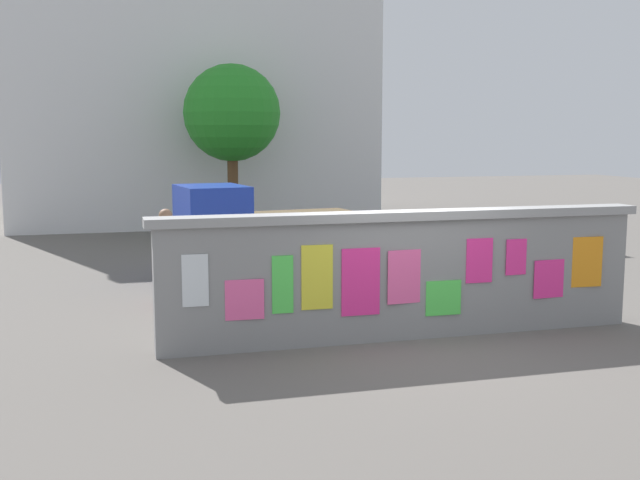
{
  "coord_description": "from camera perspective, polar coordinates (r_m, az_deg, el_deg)",
  "views": [
    {
      "loc": [
        -3.97,
        -9.74,
        2.81
      ],
      "look_at": [
        -0.49,
        2.64,
        1.05
      ],
      "focal_mm": 43.18,
      "sensor_mm": 36.0,
      "label": 1
    }
  ],
  "objects": [
    {
      "name": "auto_rickshaw_truck",
      "position": [
        15.21,
        -4.36,
        0.57
      ],
      "size": [
        3.76,
        1.95,
        1.85
      ],
      "color": "black",
      "rests_on": "ground"
    },
    {
      "name": "person_bystander",
      "position": [
        12.8,
        -11.32,
        -0.54
      ],
      "size": [
        0.4,
        0.4,
        1.62
      ],
      "color": "#D83F72",
      "rests_on": "ground"
    },
    {
      "name": "poster_wall",
      "position": [
        10.69,
        6.39,
        -2.47
      ],
      "size": [
        7.04,
        0.42,
        1.78
      ],
      "color": "gray",
      "rests_on": "ground"
    },
    {
      "name": "person_walking",
      "position": [
        11.85,
        8.85,
        -1.14
      ],
      "size": [
        0.41,
        0.41,
        1.62
      ],
      "color": "#338CBF",
      "rests_on": "ground"
    },
    {
      "name": "tree_roadside",
      "position": [
        21.65,
        -6.55,
        9.29
      ],
      "size": [
        2.68,
        2.68,
        4.76
      ],
      "color": "brown",
      "rests_on": "ground"
    },
    {
      "name": "ground",
      "position": [
        18.4,
        -3.03,
        -1.0
      ],
      "size": [
        60.0,
        60.0,
        0.0
      ],
      "primitive_type": "plane",
      "color": "#605B56"
    },
    {
      "name": "motorcycle",
      "position": [
        12.09,
        0.8,
        -3.38
      ],
      "size": [
        1.87,
        0.7,
        0.87
      ],
      "color": "black",
      "rests_on": "ground"
    },
    {
      "name": "bicycle_near",
      "position": [
        15.51,
        8.76,
        -1.36
      ],
      "size": [
        1.66,
        0.58,
        0.95
      ],
      "color": "black",
      "rests_on": "ground"
    },
    {
      "name": "building_background",
      "position": [
        25.98,
        -9.52,
        10.2
      ],
      "size": [
        11.51,
        6.02,
        7.86
      ],
      "color": "silver",
      "rests_on": "ground"
    }
  ]
}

